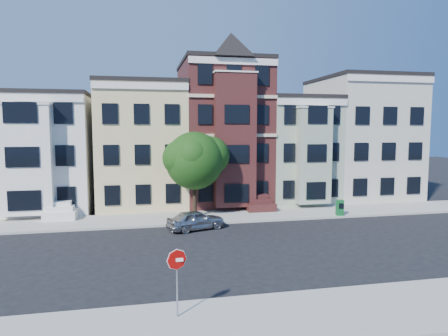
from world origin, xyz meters
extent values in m
plane|color=black|center=(0.00, 0.00, 0.00)|extent=(120.00, 120.00, 0.00)
cube|color=#9E9B93|center=(0.00, 8.00, 0.07)|extent=(60.00, 4.00, 0.15)
cube|color=#9E9B93|center=(0.00, -8.00, 0.07)|extent=(60.00, 4.00, 0.15)
cube|color=white|center=(-15.00, 14.50, 4.50)|extent=(8.00, 9.00, 9.00)
cube|color=beige|center=(-7.00, 14.50, 5.00)|extent=(7.00, 9.00, 10.00)
cube|color=#401B19|center=(0.00, 14.50, 6.00)|extent=(7.00, 9.00, 12.00)
cube|color=#95A48E|center=(6.50, 14.50, 4.50)|extent=(6.00, 9.00, 9.00)
cube|color=beige|center=(13.50, 14.50, 5.50)|extent=(8.00, 9.00, 11.00)
imported|color=#A1A4A9|center=(-3.69, 4.89, 0.64)|extent=(4.07, 2.63, 1.29)
cube|color=#12632A|center=(7.18, 6.30, 0.72)|extent=(0.61, 0.57, 1.14)
camera|label=1|loc=(-7.05, -20.30, 6.55)|focal=32.00mm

